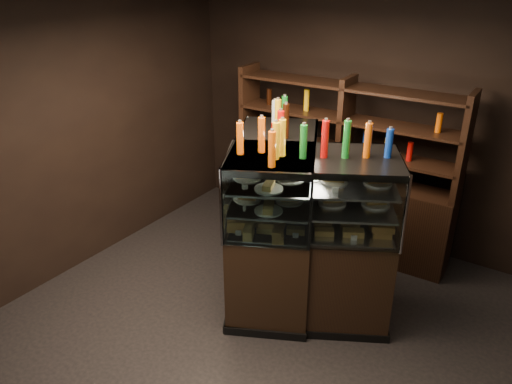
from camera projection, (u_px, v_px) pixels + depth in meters
ground at (264, 354)px, 4.33m from camera, size 5.00×5.00×0.00m
room_shell at (266, 143)px, 3.50m from camera, size 5.02×5.02×3.01m
display_case at (290, 255)px, 4.78m from camera, size 1.96×1.68×1.63m
food_display at (292, 190)px, 4.48m from camera, size 1.49×1.30×0.49m
bottles_top at (294, 133)px, 4.25m from camera, size 1.32×1.16×0.30m
back_shelving at (340, 198)px, 5.76m from camera, size 2.54×0.51×2.00m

